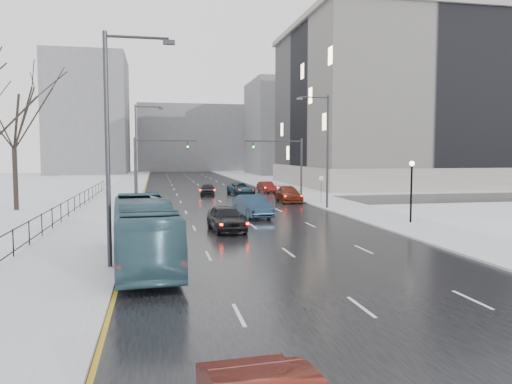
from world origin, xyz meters
TOP-DOWN VIEW (x-y plane):
  - road at (0.00, 60.00)m, footprint 16.00×150.00m
  - cross_road at (0.00, 48.00)m, footprint 130.00×10.00m
  - sidewalk_left at (-10.50, 60.00)m, footprint 5.00×150.00m
  - sidewalk_right at (10.50, 60.00)m, footprint 5.00×150.00m
  - park_strip at (-20.00, 60.00)m, footprint 14.00×150.00m
  - tree_park_e at (-18.20, 44.00)m, footprint 9.45×9.45m
  - iron_fence at (-13.00, 30.00)m, footprint 0.06×70.00m
  - streetlight_r_mid at (8.17, 40.00)m, footprint 2.95×0.25m
  - streetlight_l_near at (-8.17, 20.00)m, footprint 2.95×0.25m
  - streetlight_l_far at (-8.17, 52.00)m, footprint 2.95×0.25m
  - lamppost_r_mid at (11.00, 30.00)m, footprint 0.36×0.36m
  - mast_signal_right at (7.33, 48.00)m, footprint 6.10×0.33m
  - mast_signal_left at (-7.33, 48.00)m, footprint 6.10×0.33m
  - no_uturn_sign at (9.20, 44.00)m, footprint 0.60×0.06m
  - civic_building at (35.00, 72.00)m, footprint 41.00×31.00m
  - bldg_far_right at (28.00, 115.00)m, footprint 24.00×20.00m
  - bldg_far_left at (-22.00, 125.00)m, footprint 18.00×22.00m
  - bldg_far_center at (4.00, 140.00)m, footprint 30.00×18.00m
  - bus at (-7.00, 20.68)m, footprint 3.25×10.73m
  - sedan_center_near at (-2.08, 29.45)m, footprint 2.31×4.93m
  - sedan_right_near at (0.89, 35.88)m, footprint 2.46×5.31m
  - sedan_right_cross at (3.50, 56.49)m, footprint 2.99×5.42m
  - sedan_right_far at (6.78, 47.03)m, footprint 2.34×5.30m
  - sedan_center_far at (-0.50, 56.47)m, footprint 2.10×4.26m
  - sedan_right_distant at (7.20, 59.18)m, footprint 1.83×4.24m

SIDE VIEW (x-z plane):
  - tree_park_e at x=-18.20m, z-range -6.75..6.75m
  - road at x=0.00m, z-range 0.00..0.04m
  - cross_road at x=0.00m, z-range 0.00..0.04m
  - park_strip at x=-20.00m, z-range 0.00..0.12m
  - sidewalk_left at x=-10.50m, z-range 0.00..0.16m
  - sidewalk_right at x=10.50m, z-range 0.00..0.16m
  - sedan_right_distant at x=7.20m, z-range 0.04..1.40m
  - sedan_center_far at x=-0.50m, z-range 0.04..1.44m
  - sedan_right_cross at x=3.50m, z-range 0.04..1.48m
  - sedan_right_far at x=6.78m, z-range 0.04..1.55m
  - sedan_center_near at x=-2.08m, z-range 0.04..1.67m
  - sedan_right_near at x=0.89m, z-range 0.04..1.73m
  - iron_fence at x=-13.00m, z-range 0.26..1.56m
  - bus at x=-7.00m, z-range 0.04..2.99m
  - no_uturn_sign at x=9.20m, z-range 0.95..3.65m
  - lamppost_r_mid at x=11.00m, z-range 0.80..5.08m
  - mast_signal_right at x=7.33m, z-range 0.86..7.36m
  - mast_signal_left at x=-7.33m, z-range 0.86..7.36m
  - streetlight_r_mid at x=8.17m, z-range 0.62..10.62m
  - streetlight_l_near at x=-8.17m, z-range 0.62..10.62m
  - streetlight_l_far at x=-8.17m, z-range 0.62..10.62m
  - bldg_far_center at x=4.00m, z-range 0.00..18.00m
  - bldg_far_right at x=28.00m, z-range 0.00..22.00m
  - civic_building at x=35.00m, z-range -1.19..23.61m
  - bldg_far_left at x=-22.00m, z-range 0.00..28.00m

